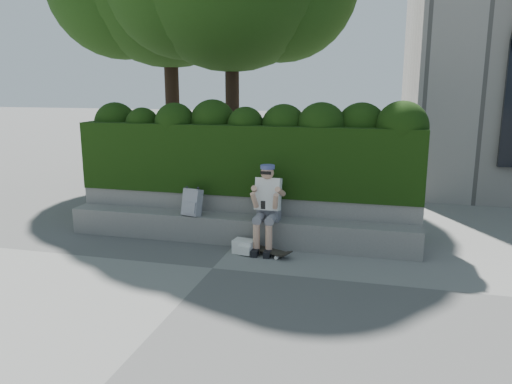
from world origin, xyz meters
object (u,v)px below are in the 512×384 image
(person, at_px, (267,204))
(skateboard, at_px, (265,250))
(backpack_plaid, at_px, (192,202))
(backpack_ground, at_px, (244,246))

(person, height_order, skateboard, person)
(skateboard, xyz_separation_m, backpack_plaid, (-1.35, 0.37, 0.60))
(backpack_plaid, distance_m, backpack_ground, 1.22)
(person, xyz_separation_m, skateboard, (0.03, -0.29, -0.68))
(skateboard, height_order, backpack_ground, backpack_ground)
(backpack_plaid, relative_size, backpack_ground, 1.38)
(skateboard, bearing_deg, backpack_ground, -154.74)
(skateboard, bearing_deg, backpack_plaid, -171.97)
(person, bearing_deg, backpack_plaid, 176.47)
(person, distance_m, backpack_plaid, 1.32)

